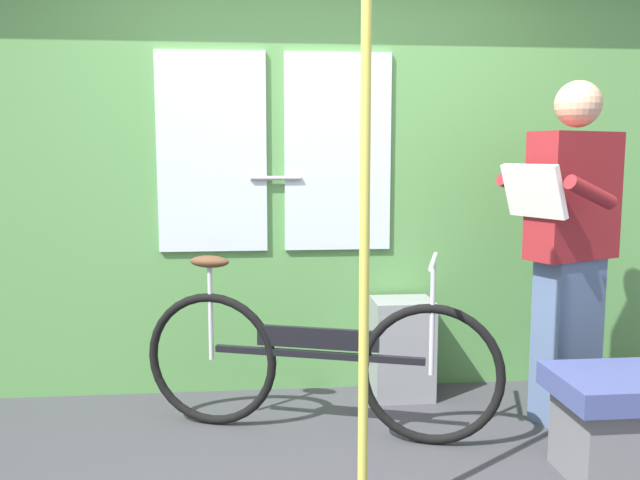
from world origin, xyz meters
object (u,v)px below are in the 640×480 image
object	(u,v)px
bicycle_near_door	(315,362)
passenger_reading_newspaper	(570,245)
bench_seat_corner	(636,422)
handrail_pole	(365,206)
trash_bin_by_wall	(402,348)

from	to	relation	value
bicycle_near_door	passenger_reading_newspaper	bearing A→B (deg)	20.50
bicycle_near_door	bench_seat_corner	size ratio (longest dim) A/B	2.42
bicycle_near_door	bench_seat_corner	xyz separation A→B (m)	(1.31, -0.57, -0.12)
handrail_pole	bench_seat_corner	bearing A→B (deg)	13.36
passenger_reading_newspaper	handrail_pole	size ratio (longest dim) A/B	0.73
bicycle_near_door	handrail_pole	bearing A→B (deg)	-65.69
trash_bin_by_wall	bench_seat_corner	size ratio (longest dim) A/B	0.80
passenger_reading_newspaper	handrail_pole	bearing A→B (deg)	13.98
bicycle_near_door	trash_bin_by_wall	size ratio (longest dim) A/B	3.04
trash_bin_by_wall	bench_seat_corner	distance (m)	1.29
passenger_reading_newspaper	bench_seat_corner	distance (m)	0.91
bicycle_near_door	bench_seat_corner	bearing A→B (deg)	-5.41
passenger_reading_newspaper	trash_bin_by_wall	xyz separation A→B (m)	(-0.76, 0.41, -0.63)
handrail_pole	bench_seat_corner	distance (m)	1.56
bicycle_near_door	trash_bin_by_wall	bearing A→B (deg)	59.30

